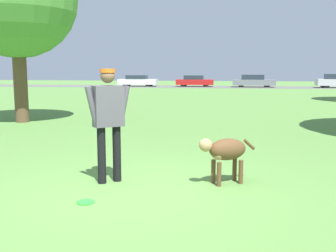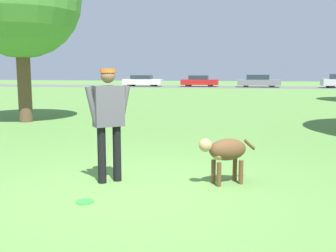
% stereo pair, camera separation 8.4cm
% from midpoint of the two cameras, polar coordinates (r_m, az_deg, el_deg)
% --- Properties ---
extents(ground_plane, '(120.00, 120.00, 0.00)m').
position_cam_midpoint_polar(ground_plane, '(5.81, -6.02, -9.49)').
color(ground_plane, '#56843D').
extents(far_road_strip, '(120.00, 6.00, 0.01)m').
position_cam_midpoint_polar(far_road_strip, '(42.03, 7.67, 5.64)').
color(far_road_strip, '#5B5B59').
rests_on(far_road_strip, ground_plane).
extents(person, '(0.63, 0.53, 1.78)m').
position_cam_midpoint_polar(person, '(6.14, -9.02, 1.61)').
color(person, black).
rests_on(person, ground_plane).
extents(dog, '(0.90, 0.64, 0.73)m').
position_cam_midpoint_polar(dog, '(6.12, 7.87, -3.62)').
color(dog, brown).
rests_on(dog, ground_plane).
extents(frisbee, '(0.24, 0.24, 0.02)m').
position_cam_midpoint_polar(frisbee, '(5.45, -12.31, -10.74)').
color(frisbee, '#33D838').
rests_on(frisbee, ground_plane).
extents(parked_car_white, '(4.26, 1.98, 1.22)m').
position_cam_midpoint_polar(parked_car_white, '(43.43, -4.47, 6.57)').
color(parked_car_white, white).
rests_on(parked_car_white, ground_plane).
extents(parked_car_red, '(3.97, 1.67, 1.21)m').
position_cam_midpoint_polar(parked_car_red, '(42.60, 3.83, 6.53)').
color(parked_car_red, red).
rests_on(parked_car_red, ground_plane).
extents(parked_car_grey, '(4.36, 1.79, 1.30)m').
position_cam_midpoint_polar(parked_car_grey, '(42.11, 12.24, 6.39)').
color(parked_car_grey, slate).
rests_on(parked_car_grey, ground_plane).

